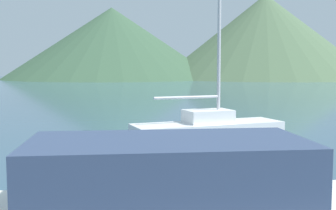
{
  "coord_description": "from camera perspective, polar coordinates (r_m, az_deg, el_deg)",
  "views": [
    {
      "loc": [
        -3.78,
        -0.64,
        2.57
      ],
      "look_at": [
        -0.64,
        14.0,
        1.2
      ],
      "focal_mm": 45.0,
      "sensor_mm": 36.0,
      "label": 1
    }
  ],
  "objects": [
    {
      "name": "sailboat_inner",
      "position": [
        14.67,
        5.45,
        -3.09
      ],
      "size": [
        5.48,
        2.33,
        7.62
      ],
      "rotation": [
        0.0,
        0.0,
        0.16
      ],
      "color": "white",
      "rests_on": "ground_plane"
    },
    {
      "name": "hill_central",
      "position": [
        92.05,
        -7.6,
        8.3
      ],
      "size": [
        45.76,
        45.76,
        15.15
      ],
      "color": "#38563D",
      "rests_on": "ground_plane"
    },
    {
      "name": "hill_east",
      "position": [
        93.43,
        12.96,
        8.99
      ],
      "size": [
        45.0,
        45.0,
        17.85
      ],
      "color": "#4C6647",
      "rests_on": "ground_plane"
    }
  ]
}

